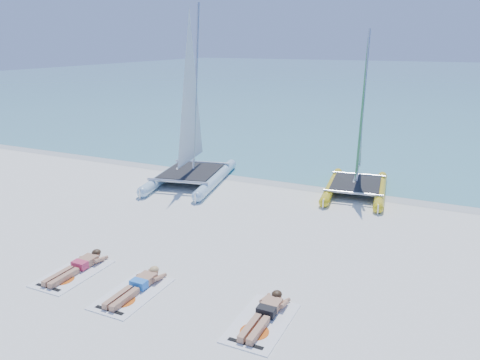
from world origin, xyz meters
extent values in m
plane|color=white|center=(0.00, 0.00, 0.00)|extent=(140.00, 140.00, 0.00)
cube|color=#68A4AD|center=(0.00, 63.00, 0.01)|extent=(140.00, 115.00, 0.01)
cube|color=beige|center=(0.00, 5.50, 0.00)|extent=(140.00, 1.40, 0.01)
cylinder|color=#BDE4F8|center=(-4.56, 3.82, 0.20)|extent=(1.29, 4.51, 0.40)
cone|color=#BDE4F8|center=(-5.05, 6.26, 0.20)|extent=(0.49, 0.64, 0.38)
cylinder|color=#BDE4F8|center=(-2.58, 4.22, 0.20)|extent=(1.29, 4.51, 0.40)
cone|color=#BDE4F8|center=(-3.07, 6.66, 0.20)|extent=(0.49, 0.64, 0.38)
cube|color=black|center=(-3.57, 4.02, 0.43)|extent=(2.40, 2.83, 0.03)
cylinder|color=silver|center=(-3.73, 4.81, 3.54)|extent=(0.33, 1.18, 6.23)
cylinder|color=yellow|center=(1.65, 5.28, 0.17)|extent=(0.82, 3.87, 0.34)
cone|color=yellow|center=(1.38, 7.39, 0.17)|extent=(0.38, 0.53, 0.32)
cylinder|color=yellow|center=(3.36, 5.49, 0.17)|extent=(0.82, 3.87, 0.34)
cone|color=yellow|center=(3.09, 7.60, 0.17)|extent=(0.38, 0.53, 0.32)
cube|color=black|center=(2.50, 5.38, 0.37)|extent=(1.91, 2.31, 0.03)
cylinder|color=silver|center=(2.42, 6.07, 3.02)|extent=(0.21, 1.02, 5.32)
cube|color=white|center=(-2.20, -3.63, 0.01)|extent=(1.00, 1.85, 0.02)
cube|color=tan|center=(-2.20, -3.20, 0.12)|extent=(0.36, 0.55, 0.17)
cube|color=#C92F51|center=(-2.20, -3.40, 0.12)|extent=(0.37, 0.22, 0.17)
cube|color=tan|center=(-2.20, -4.00, 0.09)|extent=(0.31, 0.85, 0.13)
sphere|color=tan|center=(-2.20, -2.83, 0.16)|extent=(0.21, 0.21, 0.21)
ellipsoid|color=#332112|center=(-2.20, -2.82, 0.20)|extent=(0.22, 0.24, 0.15)
cube|color=white|center=(-0.36, -3.77, 0.01)|extent=(1.00, 1.85, 0.02)
cube|color=tan|center=(-0.36, -3.34, 0.12)|extent=(0.36, 0.55, 0.17)
cube|color=blue|center=(-0.36, -3.54, 0.12)|extent=(0.37, 0.22, 0.17)
cube|color=tan|center=(-0.36, -4.14, 0.09)|extent=(0.31, 0.85, 0.13)
sphere|color=tan|center=(-0.36, -2.97, 0.16)|extent=(0.21, 0.21, 0.21)
ellipsoid|color=tan|center=(-0.36, -2.96, 0.20)|extent=(0.22, 0.24, 0.15)
cube|color=white|center=(2.60, -3.57, 0.01)|extent=(1.00, 1.85, 0.02)
cube|color=tan|center=(2.60, -3.14, 0.12)|extent=(0.36, 0.55, 0.17)
cube|color=black|center=(2.60, -3.34, 0.12)|extent=(0.37, 0.22, 0.17)
cube|color=tan|center=(2.60, -3.94, 0.09)|extent=(0.31, 0.85, 0.13)
sphere|color=tan|center=(2.60, -2.77, 0.16)|extent=(0.21, 0.21, 0.21)
ellipsoid|color=#332112|center=(2.60, -2.76, 0.20)|extent=(0.22, 0.24, 0.15)
camera|label=1|loc=(5.63, -10.90, 5.29)|focal=35.00mm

